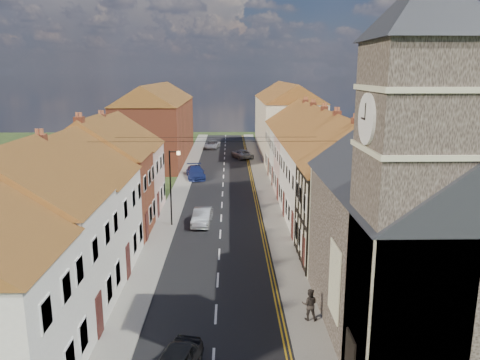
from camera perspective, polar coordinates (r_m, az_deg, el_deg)
The scene contains 22 objects.
road at distance 47.17m, azimuth -2.15°, elevation -1.71°, with size 7.00×90.00×0.02m, color black.
pavement_left at distance 47.43m, azimuth -7.47°, elevation -1.67°, with size 1.80×90.00×0.12m, color #A5A196.
pavement_right at distance 47.29m, azimuth 3.19°, elevation -1.62°, with size 1.80×90.00×0.12m, color #A5A196.
church at distance 21.69m, azimuth 22.26°, elevation -4.39°, with size 11.25×14.25×15.20m.
cottage_r_tudor at distance 30.51m, azimuth 14.99°, elevation -1.73°, with size 8.30×5.20×9.00m.
cottage_r_white_near at distance 35.58m, azimuth 12.66°, elevation 0.49°, with size 8.30×6.00×9.00m.
cottage_r_cream_mid at distance 40.73m, azimuth 10.87°, elevation 2.15°, with size 8.30×5.20×9.00m.
cottage_r_pink at distance 45.94m, azimuth 9.48°, elevation 3.42°, with size 8.30×6.00×9.00m.
cottage_r_white_far at distance 51.19m, azimuth 8.37°, elevation 4.44°, with size 8.30×5.20×9.00m.
cottage_r_cream_far at distance 56.47m, azimuth 7.47°, elevation 5.26°, with size 8.30×6.00×9.00m.
cottage_l_cream at distance 24.59m, azimuth -25.47°, elevation -6.01°, with size 8.30×6.30×9.10m.
cottage_l_white at distance 30.31m, azimuth -20.61°, elevation -2.42°, with size 8.30×6.90×8.80m.
cottage_l_brick_mid at distance 35.91m, azimuth -17.50°, elevation 0.40°, with size 8.30×5.70×9.10m.
cottage_l_pink at distance 41.42m, azimuth -15.30°, elevation 1.94°, with size 8.30×6.30×8.80m.
block_right_far at distance 71.44m, azimuth 5.65°, elevation 7.58°, with size 8.30×24.20×10.50m.
block_left_far at distance 66.71m, azimuth -10.02°, elevation 7.06°, with size 8.30×24.20×10.50m.
lamppost at distance 36.89m, azimuth -8.35°, elevation -0.38°, with size 0.88×0.15×6.00m.
car_mid at distance 37.85m, azimuth -4.64°, elevation -4.48°, with size 1.36×3.90×1.29m, color #9EA3A6.
car_far at distance 54.17m, azimuth -5.43°, elevation 0.93°, with size 1.97×4.86×1.41m, color navy.
car_distant at distance 75.33m, azimuth -3.41°, elevation 4.32°, with size 2.04×4.43×1.23m, color #B8B9C0.
pedestrian_right at distance 23.89m, azimuth 8.48°, elevation -14.76°, with size 0.78×0.61×1.61m, color #2B2622.
car_distant_b at distance 66.61m, azimuth 0.22°, elevation 3.21°, with size 2.11×4.58×1.27m, color #93969A.
Camera 1 is at (0.74, -15.61, 12.01)m, focal length 35.00 mm.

